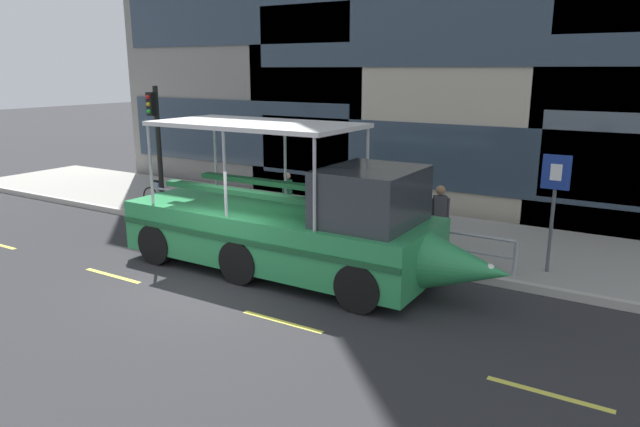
# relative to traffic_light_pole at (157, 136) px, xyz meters

# --- Properties ---
(ground_plane) EXTENTS (120.00, 120.00, 0.00)m
(ground_plane) POSITION_rel_traffic_light_pole_xyz_m (5.74, -3.77, -2.59)
(ground_plane) COLOR #2B2B2D
(sidewalk) EXTENTS (32.00, 4.80, 0.18)m
(sidewalk) POSITION_rel_traffic_light_pole_xyz_m (5.74, 1.83, -2.50)
(sidewalk) COLOR #99968E
(sidewalk) RESTS_ON ground_plane
(curb_edge) EXTENTS (32.00, 0.18, 0.18)m
(curb_edge) POSITION_rel_traffic_light_pole_xyz_m (5.74, -0.66, -2.50)
(curb_edge) COLOR #B2ADA3
(curb_edge) RESTS_ON ground_plane
(lane_centreline) EXTENTS (25.80, 0.12, 0.01)m
(lane_centreline) POSITION_rel_traffic_light_pole_xyz_m (5.74, -4.71, -2.58)
(lane_centreline) COLOR #DBD64C
(lane_centreline) RESTS_ON ground_plane
(curb_guardrail) EXTENTS (11.24, 0.09, 0.82)m
(curb_guardrail) POSITION_rel_traffic_light_pole_xyz_m (5.80, -0.32, -1.86)
(curb_guardrail) COLOR #9EA0A8
(curb_guardrail) RESTS_ON sidewalk
(traffic_light_pole) EXTENTS (0.24, 0.46, 3.97)m
(traffic_light_pole) POSITION_rel_traffic_light_pole_xyz_m (0.00, 0.00, 0.00)
(traffic_light_pole) COLOR black
(traffic_light_pole) RESTS_ON sidewalk
(parking_sign) EXTENTS (0.60, 0.12, 2.68)m
(parking_sign) POSITION_rel_traffic_light_pole_xyz_m (11.96, 0.31, -0.59)
(parking_sign) COLOR #4C4F54
(parking_sign) RESTS_ON sidewalk
(leaned_bicycle) EXTENTS (1.74, 0.46, 0.96)m
(leaned_bicycle) POSITION_rel_traffic_light_pole_xyz_m (0.06, -0.02, -2.03)
(leaned_bicycle) COLOR black
(leaned_bicycle) RESTS_ON sidewalk
(duck_tour_boat) EXTENTS (9.31, 2.68, 3.47)m
(duck_tour_boat) POSITION_rel_traffic_light_pole_xyz_m (6.92, -2.34, -1.46)
(duck_tour_boat) COLOR #2D9351
(duck_tour_boat) RESTS_ON ground_plane
(pedestrian_near_bow) EXTENTS (0.42, 0.33, 1.71)m
(pedestrian_near_bow) POSITION_rel_traffic_light_pole_xyz_m (9.33, 0.40, -1.38)
(pedestrian_near_bow) COLOR black
(pedestrian_near_bow) RESTS_ON sidewalk
(pedestrian_mid_left) EXTENTS (0.40, 0.35, 1.73)m
(pedestrian_mid_left) POSITION_rel_traffic_light_pole_xyz_m (7.27, 0.46, -1.37)
(pedestrian_mid_left) COLOR #47423D
(pedestrian_mid_left) RESTS_ON sidewalk
(pedestrian_mid_right) EXTENTS (0.21, 0.44, 1.52)m
(pedestrian_mid_right) POSITION_rel_traffic_light_pole_xyz_m (4.47, 0.80, -1.49)
(pedestrian_mid_right) COLOR black
(pedestrian_mid_right) RESTS_ON sidewalk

